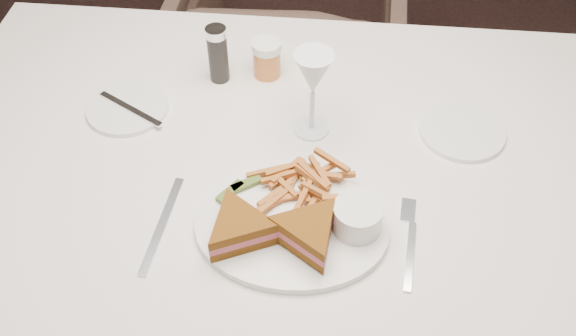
# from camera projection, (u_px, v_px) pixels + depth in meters

# --- Properties ---
(ground) EXTENTS (5.00, 5.00, 0.00)m
(ground) POSITION_uv_depth(u_px,v_px,m) (227.00, 263.00, 1.91)
(ground) COLOR black
(ground) RESTS_ON ground
(table) EXTENTS (1.44, 1.00, 0.75)m
(table) POSITION_uv_depth(u_px,v_px,m) (289.00, 281.00, 1.43)
(table) COLOR silver
(table) RESTS_ON ground
(chair_far) EXTENTS (0.72, 0.68, 0.69)m
(chair_far) POSITION_uv_depth(u_px,v_px,m) (292.00, 47.00, 2.06)
(chair_far) COLOR #49352C
(chair_far) RESTS_ON ground
(table_setting) EXTENTS (0.81, 0.64, 0.18)m
(table_setting) POSITION_uv_depth(u_px,v_px,m) (292.00, 174.00, 1.09)
(table_setting) COLOR white
(table_setting) RESTS_ON table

